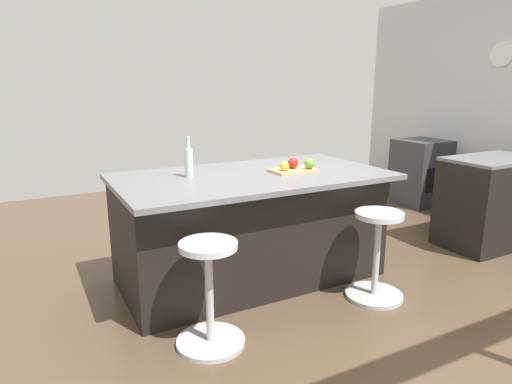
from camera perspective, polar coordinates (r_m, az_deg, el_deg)
The scene contains 10 objects.
ground_plane at distance 3.85m, azimuth 6.15°, elevation -11.19°, with size 8.09×8.09×0.00m, color brown.
oven_range at distance 6.44m, azimuth 20.26°, elevation 2.40°, with size 0.60×0.61×0.87m.
kitchen_island at distance 3.72m, azimuth -0.70°, elevation -4.37°, with size 2.16×1.18×0.91m.
stool_by_window at distance 3.56m, azimuth 15.11°, elevation -8.11°, with size 0.44×0.44×0.69m.
stool_middle at distance 2.87m, azimuth -5.95°, elevation -13.24°, with size 0.44×0.44×0.69m.
cutting_board at distance 3.68m, azimuth 4.73°, elevation 2.78°, with size 0.36×0.24×0.02m, color tan.
apple_green at distance 3.69m, azimuth 6.84°, elevation 3.60°, with size 0.09×0.09×0.09m, color #609E2D.
apple_yellow at distance 3.60m, azimuth 3.64°, elevation 3.33°, with size 0.08×0.08×0.08m, color gold.
apple_red at distance 3.70m, azimuth 4.74°, elevation 3.69°, with size 0.09×0.09×0.09m, color red.
water_bottle at distance 3.47m, azimuth -8.56°, elevation 3.88°, with size 0.06×0.06×0.31m.
Camera 1 is at (1.98, 2.87, 1.63)m, focal length 31.34 mm.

